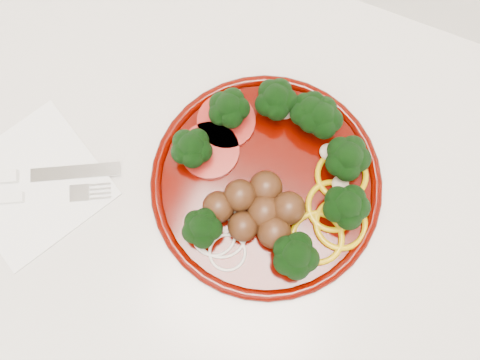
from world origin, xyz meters
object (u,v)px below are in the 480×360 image
at_px(plate, 270,178).
at_px(fork, 10,198).
at_px(knife, 13,177).
at_px(napkin, 34,184).

bearing_deg(plate, fork, -153.82).
bearing_deg(fork, plate, -0.84).
relative_size(plate, fork, 1.67).
bearing_deg(fork, knife, 83.00).
bearing_deg(knife, fork, -97.00).
height_order(napkin, knife, knife).
height_order(plate, napkin, plate).
distance_m(napkin, fork, 0.03).
xyz_separation_m(plate, knife, (-0.29, -0.11, -0.01)).
bearing_deg(napkin, knife, -175.64).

